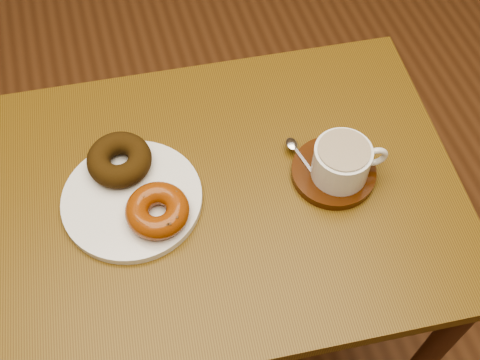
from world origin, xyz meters
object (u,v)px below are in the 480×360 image
object	(u,v)px
cafe_table	(229,223)
saucer	(333,172)
donut_plate	(132,199)
coffee_cup	(343,161)

from	to	relation	value
cafe_table	saucer	distance (m)	0.21
donut_plate	saucer	distance (m)	0.33
donut_plate	coffee_cup	world-z (taller)	coffee_cup
cafe_table	coffee_cup	world-z (taller)	coffee_cup
donut_plate	coffee_cup	size ratio (longest dim) A/B	1.84
coffee_cup	saucer	bearing A→B (deg)	137.77
cafe_table	donut_plate	size ratio (longest dim) A/B	3.56
cafe_table	saucer	bearing A→B (deg)	-2.17
cafe_table	donut_plate	xyz separation A→B (m)	(-0.15, 0.02, 0.12)
donut_plate	saucer	world-z (taller)	saucer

